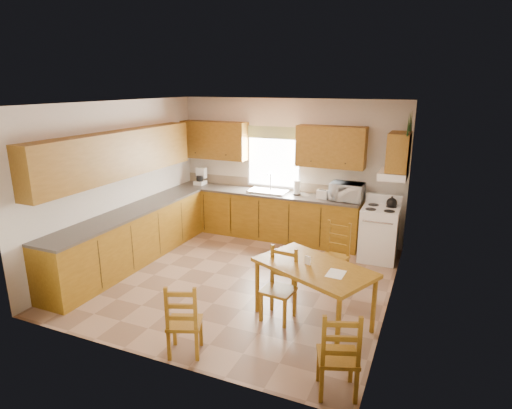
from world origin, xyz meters
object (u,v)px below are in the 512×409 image
at_px(microwave, 347,192).
at_px(chair_near_right, 338,351).
at_px(chair_far_right, 334,254).
at_px(chair_near_left, 184,318).
at_px(chair_far_left, 278,286).
at_px(stove, 379,234).
at_px(dining_table, 313,294).

bearing_deg(microwave, chair_near_right, -76.48).
bearing_deg(chair_near_right, microwave, -99.02).
bearing_deg(chair_far_right, chair_near_left, -107.35).
relative_size(microwave, chair_far_left, 0.58).
distance_m(stove, dining_table, 2.47).
bearing_deg(chair_far_left, chair_near_right, -41.18).
bearing_deg(chair_near_left, chair_far_right, -136.30).
distance_m(microwave, chair_near_right, 4.02).
bearing_deg(stove, dining_table, -101.88).
bearing_deg(chair_far_right, chair_far_left, -99.77).
relative_size(chair_near_right, chair_far_left, 0.99).
distance_m(chair_near_left, chair_near_right, 1.72).
height_order(stove, chair_far_left, chair_far_left).
relative_size(chair_near_left, chair_far_right, 0.95).
xyz_separation_m(stove, chair_far_left, (-0.91, -2.54, 0.01)).
bearing_deg(stove, microwave, 154.74).
height_order(microwave, chair_far_right, microwave).
height_order(microwave, chair_near_right, microwave).
xyz_separation_m(dining_table, chair_near_right, (0.59, -1.18, 0.07)).
xyz_separation_m(microwave, chair_far_left, (-0.26, -2.84, -0.61)).
xyz_separation_m(microwave, chair_near_left, (-0.96, -3.94, -0.64)).
distance_m(chair_near_right, chair_far_left, 1.47).
height_order(microwave, dining_table, microwave).
xyz_separation_m(chair_far_left, chair_far_right, (0.41, 1.34, -0.00)).
distance_m(dining_table, chair_near_right, 1.32).
relative_size(dining_table, chair_near_right, 1.57).
relative_size(stove, chair_far_left, 0.97).
height_order(chair_near_left, chair_far_right, chair_far_right).
bearing_deg(chair_near_left, microwave, -125.47).
relative_size(stove, chair_near_right, 0.98).
bearing_deg(chair_far_right, stove, 74.75).
relative_size(stove, chair_near_left, 1.03).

